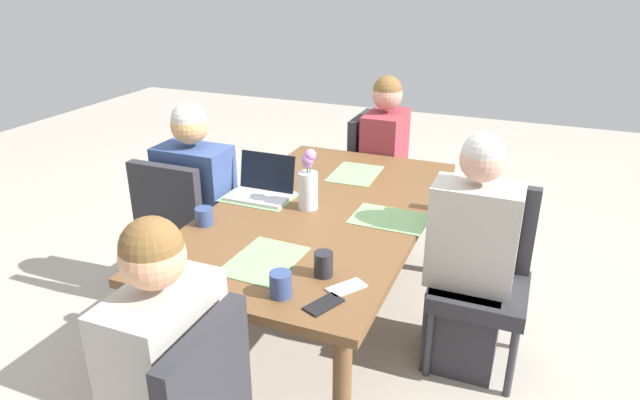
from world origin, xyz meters
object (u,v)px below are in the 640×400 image
(flower_vase, at_px, (308,182))
(coffee_mug_centre_left, at_px, (323,264))
(coffee_mug_near_left, at_px, (204,216))
(phone_black, at_px, (324,304))
(person_head_right_right_near, at_px, (384,173))
(phone_silver, at_px, (347,288))
(dining_table, at_px, (320,222))
(chair_near_left_mid, at_px, (484,268))
(person_near_left_mid, at_px, (470,268))
(laptop_far_left_near, at_px, (262,188))
(chair_far_left_near, at_px, (182,226))
(person_far_left_near, at_px, (198,218))
(coffee_mug_near_right, at_px, (281,284))
(chair_head_right_right_near, at_px, (376,172))

(flower_vase, relative_size, coffee_mug_centre_left, 3.06)
(coffee_mug_near_left, bearing_deg, phone_black, -118.35)
(person_head_right_right_near, relative_size, phone_silver, 7.97)
(dining_table, relative_size, chair_near_left_mid, 2.09)
(dining_table, height_order, phone_black, phone_black)
(coffee_mug_near_left, bearing_deg, flower_vase, -46.16)
(person_near_left_mid, xyz_separation_m, laptop_far_left_near, (0.00, 1.10, 0.24))
(dining_table, distance_m, chair_far_left_near, 0.84)
(person_far_left_near, bearing_deg, coffee_mug_near_left, -141.22)
(coffee_mug_near_right, xyz_separation_m, phone_black, (0.00, -0.17, -0.04))
(flower_vase, bearing_deg, chair_head_right_right_near, 0.41)
(chair_far_left_near, height_order, phone_black, chair_far_left_near)
(coffee_mug_near_left, xyz_separation_m, phone_black, (-0.42, -0.78, -0.04))
(person_near_left_mid, height_order, chair_head_right_right_near, person_near_left_mid)
(coffee_mug_near_left, height_order, coffee_mug_centre_left, coffee_mug_centre_left)
(phone_black, bearing_deg, flower_vase, -129.41)
(chair_far_left_near, xyz_separation_m, coffee_mug_near_left, (-0.33, -0.38, 0.27))
(chair_near_left_mid, distance_m, chair_head_right_right_near, 1.41)
(person_head_right_right_near, bearing_deg, phone_black, -170.34)
(chair_head_right_right_near, bearing_deg, laptop_far_left_near, 166.76)
(flower_vase, bearing_deg, chair_near_left_mid, -82.07)
(dining_table, height_order, laptop_far_left_near, laptop_far_left_near)
(flower_vase, bearing_deg, person_far_left_near, 86.90)
(dining_table, distance_m, person_head_right_right_near, 1.16)
(coffee_mug_near_right, bearing_deg, chair_near_left_mid, -35.66)
(person_head_right_right_near, bearing_deg, coffee_mug_near_right, -175.33)
(coffee_mug_near_right, relative_size, phone_silver, 0.65)
(person_far_left_near, xyz_separation_m, person_near_left_mid, (0.01, -1.52, 0.00))
(coffee_mug_centre_left, xyz_separation_m, phone_silver, (-0.06, -0.12, -0.05))
(flower_vase, distance_m, coffee_mug_centre_left, 0.67)
(person_far_left_near, bearing_deg, coffee_mug_centre_left, -121.48)
(dining_table, xyz_separation_m, laptop_far_left_near, (0.04, 0.35, 0.12))
(chair_near_left_mid, bearing_deg, phone_black, 152.18)
(person_far_left_near, height_order, person_head_right_right_near, same)
(dining_table, xyz_separation_m, coffee_mug_near_right, (-0.79, -0.16, 0.12))
(coffee_mug_near_left, bearing_deg, dining_table, -49.86)
(chair_near_left_mid, distance_m, person_head_right_right_near, 1.32)
(person_head_right_right_near, bearing_deg, chair_head_right_right_near, 51.24)
(chair_near_left_mid, height_order, flower_vase, flower_vase)
(chair_near_left_mid, xyz_separation_m, coffee_mug_centre_left, (-0.71, 0.56, 0.28))
(chair_head_right_right_near, height_order, coffee_mug_near_left, chair_head_right_right_near)
(flower_vase, bearing_deg, coffee_mug_centre_left, -151.63)
(chair_head_right_right_near, distance_m, flower_vase, 1.28)
(dining_table, height_order, chair_head_right_right_near, chair_head_right_right_near)
(chair_far_left_near, xyz_separation_m, chair_near_left_mid, (0.16, -1.64, 0.00))
(person_head_right_right_near, height_order, coffee_mug_centre_left, person_head_right_right_near)
(phone_black, bearing_deg, person_head_right_right_near, -146.64)
(dining_table, distance_m, person_far_left_near, 0.77)
(coffee_mug_near_right, xyz_separation_m, coffee_mug_centre_left, (0.20, -0.09, 0.00))
(person_head_right_right_near, relative_size, laptop_far_left_near, 3.73)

